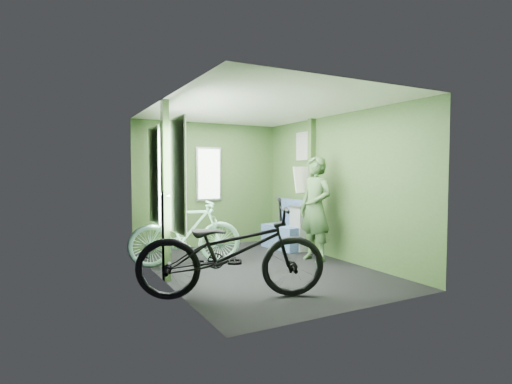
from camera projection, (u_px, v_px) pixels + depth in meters
room at (256, 169)px, 5.72m from camera, size 4.00×4.02×2.31m
bicycle_black at (231, 299)px, 4.36m from camera, size 2.23×1.59×1.17m
bicycle_mint at (186, 266)px, 5.90m from camera, size 1.74×0.85×1.04m
passenger at (315, 208)px, 6.24m from camera, size 0.48×0.70×1.63m
waste_box at (300, 228)px, 7.05m from camera, size 0.23×0.33×0.79m
bench_seat at (286, 234)px, 7.26m from camera, size 0.56×0.89×0.89m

